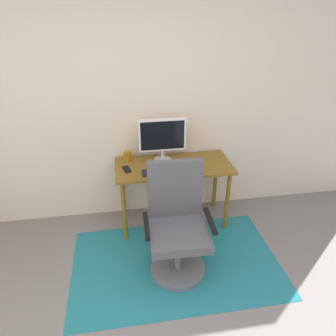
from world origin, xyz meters
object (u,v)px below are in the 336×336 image
object	(u,v)px
desk	(174,172)
cell_phone	(127,169)
computer_mouse	(197,170)
keyboard	(164,172)
coffee_cup	(128,156)
office_chair	(177,229)
monitor	(162,137)

from	to	relation	value
desk	cell_phone	xyz separation A→B (m)	(-0.49, -0.03, 0.10)
computer_mouse	cell_phone	distance (m)	0.71
keyboard	coffee_cup	distance (m)	0.47
keyboard	coffee_cup	bearing A→B (deg)	135.51
computer_mouse	cell_phone	world-z (taller)	computer_mouse
computer_mouse	cell_phone	xyz separation A→B (m)	(-0.70, 0.14, -0.01)
keyboard	desk	bearing A→B (deg)	49.52
desk	office_chair	distance (m)	0.72
monitor	keyboard	bearing A→B (deg)	-96.35
monitor	keyboard	distance (m)	0.38
coffee_cup	office_chair	bearing A→B (deg)	-66.38
cell_phone	office_chair	distance (m)	0.82
desk	office_chair	world-z (taller)	office_chair
desk	office_chair	bearing A→B (deg)	-97.28
monitor	office_chair	size ratio (longest dim) A/B	0.47
monitor	keyboard	world-z (taller)	monitor
monitor	computer_mouse	xyz separation A→B (m)	(0.31, -0.31, -0.25)
keyboard	coffee_cup	world-z (taller)	coffee_cup
cell_phone	office_chair	size ratio (longest dim) A/B	0.13
desk	computer_mouse	size ratio (longest dim) A/B	11.60
monitor	office_chair	xyz separation A→B (m)	(0.01, -0.82, -0.55)
keyboard	coffee_cup	size ratio (longest dim) A/B	4.33
desk	coffee_cup	bearing A→B (deg)	158.65
desk	office_chair	size ratio (longest dim) A/B	1.16
desk	coffee_cup	world-z (taller)	coffee_cup
keyboard	coffee_cup	xyz separation A→B (m)	(-0.34, 0.33, 0.04)
computer_mouse	office_chair	xyz separation A→B (m)	(-0.30, -0.50, -0.31)
coffee_cup	office_chair	world-z (taller)	office_chair
desk	keyboard	xyz separation A→B (m)	(-0.13, -0.15, 0.10)
coffee_cup	office_chair	distance (m)	1.00
cell_phone	office_chair	bearing A→B (deg)	-72.61
cell_phone	coffee_cup	bearing A→B (deg)	69.62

